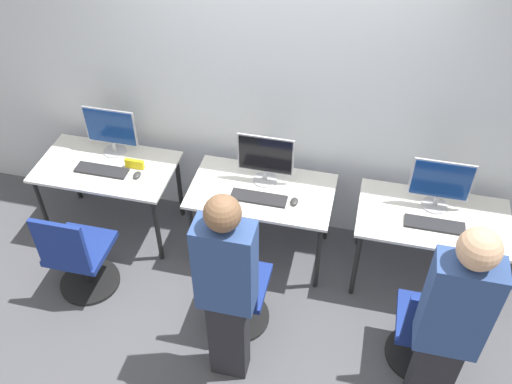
# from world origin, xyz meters

# --- Properties ---
(ground_plane) EXTENTS (20.00, 20.00, 0.00)m
(ground_plane) POSITION_xyz_m (0.00, 0.00, 0.00)
(ground_plane) COLOR #4C4C51
(wall_back) EXTENTS (12.00, 0.05, 2.80)m
(wall_back) POSITION_xyz_m (0.00, 0.78, 1.40)
(wall_back) COLOR silver
(wall_back) RESTS_ON ground_plane
(desk_left) EXTENTS (1.13, 0.65, 0.70)m
(desk_left) POSITION_xyz_m (-1.32, 0.33, 0.62)
(desk_left) COLOR silver
(desk_left) RESTS_ON ground_plane
(monitor_left) EXTENTS (0.44, 0.19, 0.42)m
(monitor_left) POSITION_xyz_m (-1.32, 0.52, 0.92)
(monitor_left) COLOR #B2B2B7
(monitor_left) RESTS_ON desk_left
(keyboard_left) EXTENTS (0.44, 0.13, 0.02)m
(keyboard_left) POSITION_xyz_m (-1.32, 0.25, 0.71)
(keyboard_left) COLOR #262628
(keyboard_left) RESTS_ON desk_left
(mouse_left) EXTENTS (0.06, 0.09, 0.03)m
(mouse_left) POSITION_xyz_m (-1.01, 0.26, 0.72)
(mouse_left) COLOR #333333
(mouse_left) RESTS_ON desk_left
(office_chair_left) EXTENTS (0.48, 0.48, 0.88)m
(office_chair_left) POSITION_xyz_m (-1.28, -0.39, 0.36)
(office_chair_left) COLOR black
(office_chair_left) RESTS_ON ground_plane
(desk_center) EXTENTS (1.13, 0.65, 0.70)m
(desk_center) POSITION_xyz_m (0.00, 0.33, 0.62)
(desk_center) COLOR silver
(desk_center) RESTS_ON ground_plane
(monitor_center) EXTENTS (0.44, 0.19, 0.42)m
(monitor_center) POSITION_xyz_m (0.00, 0.45, 0.92)
(monitor_center) COLOR #B2B2B7
(monitor_center) RESTS_ON desk_center
(keyboard_center) EXTENTS (0.44, 0.13, 0.02)m
(keyboard_center) POSITION_xyz_m (0.00, 0.22, 0.71)
(keyboard_center) COLOR #262628
(keyboard_center) RESTS_ON desk_center
(mouse_center) EXTENTS (0.06, 0.09, 0.03)m
(mouse_center) POSITION_xyz_m (0.28, 0.24, 0.72)
(mouse_center) COLOR #333333
(mouse_center) RESTS_ON desk_center
(office_chair_center) EXTENTS (0.48, 0.48, 0.88)m
(office_chair_center) POSITION_xyz_m (-0.02, -0.45, 0.36)
(office_chair_center) COLOR black
(office_chair_center) RESTS_ON ground_plane
(person_center) EXTENTS (0.36, 0.22, 1.64)m
(person_center) POSITION_xyz_m (0.03, -0.81, 0.89)
(person_center) COLOR #232328
(person_center) RESTS_ON ground_plane
(desk_right) EXTENTS (1.13, 0.65, 0.70)m
(desk_right) POSITION_xyz_m (1.32, 0.33, 0.62)
(desk_right) COLOR silver
(desk_right) RESTS_ON ground_plane
(monitor_right) EXTENTS (0.44, 0.19, 0.42)m
(monitor_right) POSITION_xyz_m (1.32, 0.45, 0.92)
(monitor_right) COLOR #B2B2B7
(monitor_right) RESTS_ON desk_right
(keyboard_right) EXTENTS (0.44, 0.13, 0.02)m
(keyboard_right) POSITION_xyz_m (1.32, 0.23, 0.71)
(keyboard_right) COLOR #262628
(keyboard_right) RESTS_ON desk_right
(mouse_right) EXTENTS (0.06, 0.09, 0.03)m
(mouse_right) POSITION_xyz_m (1.60, 0.21, 0.72)
(mouse_right) COLOR #333333
(mouse_right) RESTS_ON desk_right
(office_chair_right) EXTENTS (0.48, 0.48, 0.88)m
(office_chair_right) POSITION_xyz_m (1.34, -0.47, 0.36)
(office_chair_right) COLOR black
(office_chair_right) RESTS_ON ground_plane
(person_right) EXTENTS (0.36, 0.22, 1.71)m
(person_right) POSITION_xyz_m (1.35, -0.84, 0.94)
(person_right) COLOR #232328
(person_right) RESTS_ON ground_plane
(placard_left) EXTENTS (0.16, 0.03, 0.08)m
(placard_left) POSITION_xyz_m (-1.07, 0.36, 0.74)
(placard_left) COLOR yellow
(placard_left) RESTS_ON desk_left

